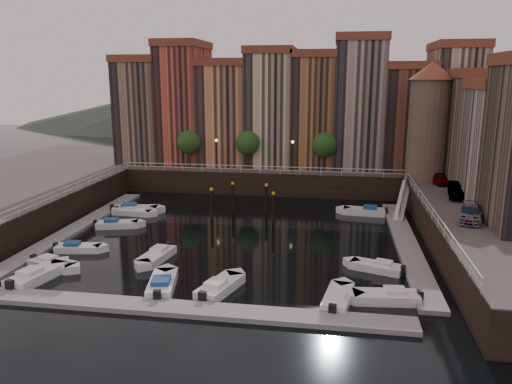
% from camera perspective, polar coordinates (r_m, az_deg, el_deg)
% --- Properties ---
extents(ground, '(200.00, 200.00, 0.00)m').
position_cam_1_polar(ground, '(49.48, -2.35, -4.76)').
color(ground, black).
rests_on(ground, ground).
extents(quay_far, '(80.00, 20.00, 3.00)m').
position_cam_1_polar(quay_far, '(74.03, 1.65, 2.44)').
color(quay_far, black).
rests_on(quay_far, ground).
extents(dock_left, '(2.00, 28.00, 0.35)m').
position_cam_1_polar(dock_left, '(54.06, -19.69, -3.80)').
color(dock_left, gray).
rests_on(dock_left, ground).
extents(dock_right, '(2.00, 28.00, 0.35)m').
position_cam_1_polar(dock_right, '(48.02, 16.80, -5.67)').
color(dock_right, gray).
rests_on(dock_right, ground).
extents(dock_near, '(30.00, 2.00, 0.35)m').
position_cam_1_polar(dock_near, '(34.11, -8.19, -13.10)').
color(dock_near, gray).
rests_on(dock_near, ground).
extents(mountains, '(145.00, 100.00, 18.00)m').
position_cam_1_polar(mountains, '(156.50, 6.43, 10.33)').
color(mountains, '#2D382D').
rests_on(mountains, ground).
extents(far_terrace, '(48.70, 10.30, 17.50)m').
position_cam_1_polar(far_terrace, '(70.04, 4.15, 9.60)').
color(far_terrace, '#856D54').
rests_on(far_terrace, quay_far).
extents(corner_tower, '(5.20, 5.20, 13.80)m').
position_cam_1_polar(corner_tower, '(61.74, 19.12, 7.76)').
color(corner_tower, '#6B5B4C').
rests_on(corner_tower, quay_right).
extents(promenade_trees, '(21.20, 3.20, 5.20)m').
position_cam_1_polar(promenade_trees, '(65.80, -0.38, 5.59)').
color(promenade_trees, black).
rests_on(promenade_trees, quay_far).
extents(street_lamps, '(10.36, 0.36, 4.18)m').
position_cam_1_polar(street_lamps, '(64.87, -0.23, 4.87)').
color(street_lamps, black).
rests_on(street_lamps, quay_far).
extents(railings, '(36.08, 34.04, 0.52)m').
position_cam_1_polar(railings, '(53.13, -1.34, 0.72)').
color(railings, white).
rests_on(railings, ground).
extents(gangway, '(2.78, 8.32, 3.73)m').
position_cam_1_polar(gangway, '(58.17, 16.44, -0.62)').
color(gangway, white).
rests_on(gangway, ground).
extents(mooring_pilings, '(7.17, 4.52, 3.78)m').
position_cam_1_polar(mooring_pilings, '(54.67, -1.17, -1.23)').
color(mooring_pilings, black).
rests_on(mooring_pilings, ground).
extents(boat_left_0, '(4.48, 2.62, 1.00)m').
position_cam_1_polar(boat_left_0, '(43.96, -22.27, -7.63)').
color(boat_left_0, white).
rests_on(boat_left_0, ground).
extents(boat_left_1, '(4.25, 2.11, 0.95)m').
position_cam_1_polar(boat_left_1, '(47.20, -19.74, -6.03)').
color(boat_left_1, white).
rests_on(boat_left_1, ground).
extents(boat_left_2, '(4.54, 2.64, 1.02)m').
position_cam_1_polar(boat_left_2, '(53.29, -15.68, -3.56)').
color(boat_left_2, white).
rests_on(boat_left_2, ground).
extents(boat_left_3, '(4.45, 1.96, 1.01)m').
position_cam_1_polar(boat_left_3, '(57.62, -13.85, -2.21)').
color(boat_left_3, white).
rests_on(boat_left_3, ground).
extents(boat_left_4, '(5.39, 2.88, 1.21)m').
position_cam_1_polar(boat_left_4, '(58.33, -13.76, -1.95)').
color(boat_left_4, white).
rests_on(boat_left_4, ground).
extents(boat_right_0, '(4.81, 2.17, 1.09)m').
position_cam_1_polar(boat_right_0, '(36.13, 14.79, -11.53)').
color(boat_right_0, white).
rests_on(boat_right_0, ground).
extents(boat_right_1, '(4.38, 2.82, 0.99)m').
position_cam_1_polar(boat_right_1, '(41.33, 13.72, -8.32)').
color(boat_right_1, white).
rests_on(boat_right_1, ground).
extents(boat_right_4, '(4.96, 2.20, 1.12)m').
position_cam_1_polar(boat_right_4, '(57.35, 12.39, -2.16)').
color(boat_right_4, white).
rests_on(boat_right_4, ground).
extents(boat_near_0, '(2.85, 5.35, 1.20)m').
position_cam_1_polar(boat_near_0, '(41.84, -23.84, -8.73)').
color(boat_near_0, white).
rests_on(boat_near_0, ground).
extents(boat_near_1, '(2.70, 5.08, 1.14)m').
position_cam_1_polar(boat_near_1, '(37.54, -10.68, -10.32)').
color(boat_near_1, white).
rests_on(boat_near_1, ground).
extents(boat_near_2, '(3.03, 4.93, 1.11)m').
position_cam_1_polar(boat_near_2, '(36.59, -4.20, -10.77)').
color(boat_near_2, white).
rests_on(boat_near_2, ground).
extents(boat_near_3, '(2.36, 4.76, 1.07)m').
position_cam_1_polar(boat_near_3, '(35.28, 9.33, -11.88)').
color(boat_near_3, white).
rests_on(boat_near_3, ground).
extents(car_a, '(2.72, 4.37, 1.39)m').
position_cam_1_polar(car_a, '(60.94, 20.14, 1.43)').
color(car_a, gray).
rests_on(car_a, quay_right).
extents(car_b, '(2.37, 5.00, 1.58)m').
position_cam_1_polar(car_b, '(54.68, 22.05, 0.12)').
color(car_b, gray).
rests_on(car_b, quay_right).
extents(car_c, '(3.11, 4.95, 1.34)m').
position_cam_1_polar(car_c, '(46.26, 23.29, -2.38)').
color(car_c, gray).
rests_on(car_c, quay_right).
extents(boat_extra_405, '(2.32, 4.70, 1.06)m').
position_cam_1_polar(boat_extra_405, '(43.34, -11.26, -7.14)').
color(boat_extra_405, white).
rests_on(boat_extra_405, ground).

